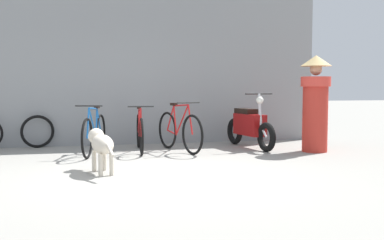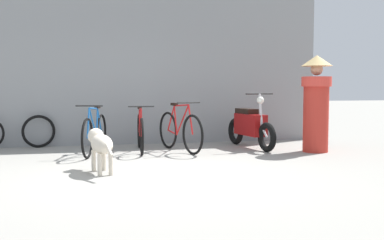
# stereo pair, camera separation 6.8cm
# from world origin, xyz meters

# --- Properties ---
(ground_plane) EXTENTS (60.00, 60.00, 0.00)m
(ground_plane) POSITION_xyz_m (0.00, 0.00, 0.00)
(ground_plane) COLOR gray
(shop_wall_back) EXTENTS (8.18, 0.20, 3.18)m
(shop_wall_back) POSITION_xyz_m (0.00, 3.42, 1.59)
(shop_wall_back) COLOR gray
(shop_wall_back) RESTS_ON ground
(bicycle_0) EXTENTS (0.54, 1.65, 0.89)m
(bicycle_0) POSITION_xyz_m (-0.76, 2.05, 0.37)
(bicycle_0) COLOR black
(bicycle_0) RESTS_ON ground
(bicycle_1) EXTENTS (0.46, 1.68, 0.86)m
(bicycle_1) POSITION_xyz_m (0.07, 2.22, 0.36)
(bicycle_1) COLOR black
(bicycle_1) RESTS_ON ground
(bicycle_2) EXTENTS (0.59, 1.62, 0.93)m
(bicycle_2) POSITION_xyz_m (0.78, 2.07, 0.38)
(bicycle_2) COLOR black
(bicycle_2) RESTS_ON ground
(motorcycle) EXTENTS (0.58, 1.76, 1.08)m
(motorcycle) POSITION_xyz_m (2.22, 2.24, 0.42)
(motorcycle) COLOR black
(motorcycle) RESTS_ON ground
(stray_dog) EXTENTS (0.41, 1.11, 0.59)m
(stray_dog) POSITION_xyz_m (-0.69, 0.30, 0.40)
(stray_dog) COLOR beige
(stray_dog) RESTS_ON ground
(person_in_robes) EXTENTS (0.79, 0.79, 1.77)m
(person_in_robes) POSITION_xyz_m (3.21, 1.49, 0.94)
(person_in_robes) COLOR #B72D23
(person_in_robes) RESTS_ON ground
(spare_tire_left) EXTENTS (0.64, 0.23, 0.64)m
(spare_tire_left) POSITION_xyz_m (-1.83, 3.17, 0.32)
(spare_tire_left) COLOR black
(spare_tire_left) RESTS_ON ground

